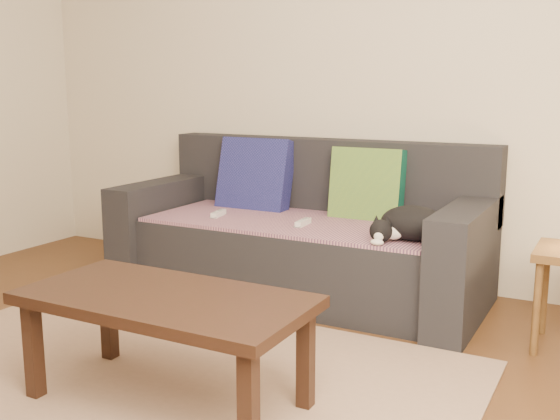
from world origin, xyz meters
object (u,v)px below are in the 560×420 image
Objects in this scene: sofa at (302,239)px; coffee_table at (166,308)px; wii_remote_b at (303,223)px; cat at (410,224)px; wii_remote_a at (219,214)px.

sofa is 1.51m from coffee_table.
coffee_table is at bearing -179.66° from wii_remote_b.
cat is 1.36m from coffee_table.
cat is at bearing -20.48° from sofa.
sofa is 0.51m from wii_remote_a.
wii_remote_a is at bearing -156.09° from sofa.
coffee_table is (0.62, -1.30, -0.08)m from wii_remote_a.
wii_remote_a is (-0.45, -0.20, 0.15)m from sofa.
coffee_table is (0.07, -1.31, -0.08)m from wii_remote_b.
cat is 2.64× the size of wii_remote_a.
wii_remote_a is at bearing 87.60° from wii_remote_b.
cat is 2.64× the size of wii_remote_b.
sofa is 5.30× the size of cat.
coffee_table is at bearing -126.24° from cat.
wii_remote_a is 0.55m from wii_remote_b.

